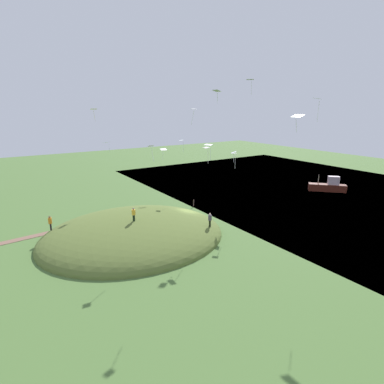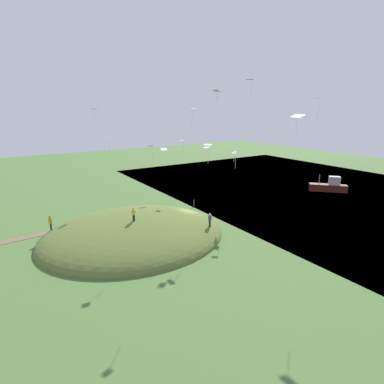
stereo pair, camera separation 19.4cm
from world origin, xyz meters
The scene contains 24 objects.
ground_plane centered at (0.00, 0.00, 0.00)m, with size 160.00×160.00×0.00m, color #496B32.
lake_water centered at (-29.61, 0.00, -0.20)m, with size 51.65×80.00×0.40m, color #3F5C7B.
grass_hill centered at (8.68, 0.77, 0.00)m, with size 22.47×20.00×4.64m, color #54652C.
dirt_path centered at (21.32, -5.65, 0.02)m, with size 17.76×1.12×0.04m, color brown.
boat_on_lake centered at (-30.59, 0.71, 0.95)m, with size 5.67×5.96×3.05m.
person_watching_kites centered at (8.94, 1.71, 3.32)m, with size 0.60×0.60×1.62m.
person_walking_path centered at (17.23, -3.99, 2.18)m, with size 0.51×0.51×1.83m.
person_near_shore centered at (0.76, 5.75, 2.25)m, with size 0.61×0.61×1.73m.
kite_0 centered at (-4.40, 13.37, 14.41)m, with size 0.82×1.19×1.80m.
kite_1 centered at (-0.96, -9.07, 8.84)m, with size 1.05×0.76×1.71m.
kite_2 centered at (4.22, 11.13, 16.71)m, with size 0.53×0.77×1.18m.
kite_3 centered at (10.98, -4.00, 15.01)m, with size 0.78×0.60×1.53m.
kite_4 centered at (3.59, 6.37, 14.97)m, with size 0.72×0.61×1.67m.
kite_5 centered at (6.73, 2.43, 10.89)m, with size 0.67×0.50×1.89m.
kite_6 centered at (0.57, 11.55, 17.75)m, with size 0.84×0.79×1.47m.
kite_7 centered at (-5.32, 2.80, 9.12)m, with size 0.78×0.77×2.06m.
kite_8 centered at (-4.63, 15.31, 16.00)m, with size 1.22×1.09×2.23m.
kite_9 centered at (-5.91, -2.35, 17.40)m, with size 1.02×1.00×1.41m.
kite_10 centered at (5.98, 12.41, 12.06)m, with size 1.11×1.07×1.42m.
kite_11 centered at (-6.67, 1.11, 9.16)m, with size 1.19×1.18×1.46m.
kite_12 centered at (7.44, -10.93, 10.27)m, with size 1.14×1.02×1.49m.
kite_13 centered at (-3.29, -7.41, 10.20)m, with size 0.90×1.01×1.88m.
kite_14 centered at (-0.15, 3.58, 10.43)m, with size 0.66×0.92×1.99m.
mooring_post centered at (-4.16, -5.28, 0.53)m, with size 0.14×0.14×1.05m, color brown.
Camera 1 is at (22.48, 34.96, 15.31)m, focal length 29.61 mm.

